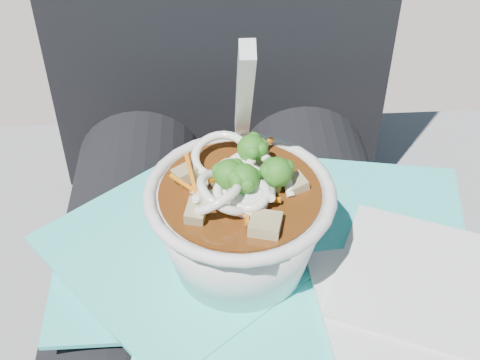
{
  "coord_description": "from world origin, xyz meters",
  "views": [
    {
      "loc": [
        -0.01,
        -0.34,
        1.01
      ],
      "look_at": [
        0.01,
        0.0,
        0.71
      ],
      "focal_mm": 50.0,
      "sensor_mm": 36.0,
      "label": 1
    }
  ],
  "objects_px": {
    "lap": "(230,333)",
    "udon_bowl": "(240,216)",
    "person_body": "(226,236)",
    "plastic_bag": "(276,277)"
  },
  "relations": [
    {
      "from": "plastic_bag",
      "to": "udon_bowl",
      "type": "distance_m",
      "value": 0.06
    },
    {
      "from": "person_body",
      "to": "plastic_bag",
      "type": "xyz_separation_m",
      "value": [
        0.04,
        -0.1,
        0.06
      ]
    },
    {
      "from": "person_body",
      "to": "plastic_bag",
      "type": "height_order",
      "value": "person_body"
    },
    {
      "from": "lap",
      "to": "udon_bowl",
      "type": "xyz_separation_m",
      "value": [
        0.01,
        0.0,
        0.14
      ]
    },
    {
      "from": "lap",
      "to": "person_body",
      "type": "relative_size",
      "value": 0.48
    },
    {
      "from": "person_body",
      "to": "lap",
      "type": "bearing_deg",
      "value": -90.0
    },
    {
      "from": "lap",
      "to": "udon_bowl",
      "type": "distance_m",
      "value": 0.14
    },
    {
      "from": "plastic_bag",
      "to": "lap",
      "type": "bearing_deg",
      "value": 169.32
    },
    {
      "from": "person_body",
      "to": "udon_bowl",
      "type": "height_order",
      "value": "person_body"
    },
    {
      "from": "lap",
      "to": "person_body",
      "type": "height_order",
      "value": "person_body"
    }
  ]
}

